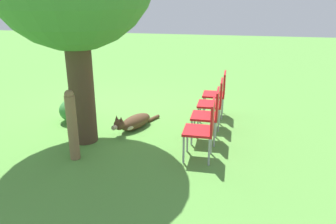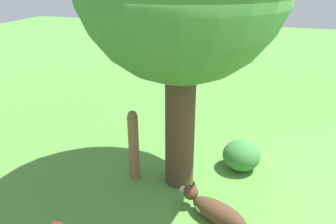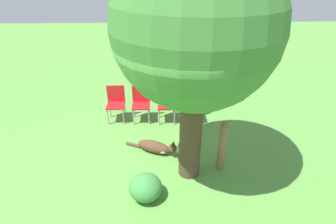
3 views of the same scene
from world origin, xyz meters
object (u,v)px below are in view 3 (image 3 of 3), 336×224
at_px(oak_tree, 196,29).
at_px(red_chair_2, 166,101).
at_px(red_chair_3, 192,102).
at_px(dog, 157,147).
at_px(fence_post, 222,145).
at_px(red_chair_1, 141,101).
at_px(red_chair_0, 116,101).

height_order(oak_tree, red_chair_2, oak_tree).
bearing_deg(red_chair_3, oak_tree, -7.76).
relative_size(dog, red_chair_3, 1.31).
relative_size(fence_post, red_chair_1, 1.18).
xyz_separation_m(dog, red_chair_0, (-1.42, -1.02, 0.38)).
distance_m(dog, fence_post, 1.40).
xyz_separation_m(oak_tree, red_chair_2, (-2.00, -0.37, -2.17)).
bearing_deg(dog, red_chair_2, 104.16).
relative_size(red_chair_1, red_chair_2, 1.00).
bearing_deg(red_chair_1, fence_post, 40.24).
height_order(oak_tree, fence_post, oak_tree).
bearing_deg(red_chair_2, dog, -10.36).
distance_m(red_chair_1, red_chair_3, 1.26).
distance_m(dog, red_chair_1, 1.50).
distance_m(red_chair_0, red_chair_2, 1.26).
xyz_separation_m(fence_post, red_chair_0, (-1.93, -2.26, -0.02)).
distance_m(oak_tree, red_chair_2, 2.98).
bearing_deg(red_chair_0, fence_post, 49.14).
height_order(red_chair_0, red_chair_1, same).
bearing_deg(dog, red_chair_3, 81.07).
bearing_deg(red_chair_1, oak_tree, 26.02).
relative_size(fence_post, red_chair_0, 1.18).
height_order(fence_post, red_chair_2, fence_post).
height_order(oak_tree, red_chair_0, oak_tree).
distance_m(dog, red_chair_0, 1.79).
height_order(dog, red_chair_0, red_chair_0).
xyz_separation_m(dog, fence_post, (0.51, 1.24, 0.40)).
height_order(dog, red_chair_1, red_chair_1).
relative_size(oak_tree, red_chair_3, 4.47).
xyz_separation_m(dog, red_chair_1, (-1.40, -0.39, 0.38)).
bearing_deg(dog, red_chair_1, 129.77).
bearing_deg(red_chair_3, red_chair_0, -92.98).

